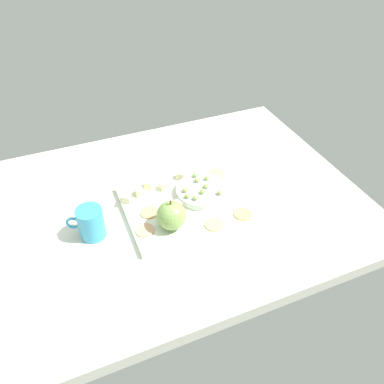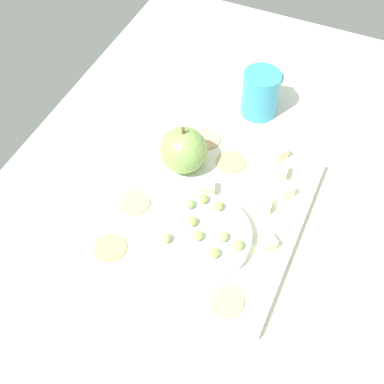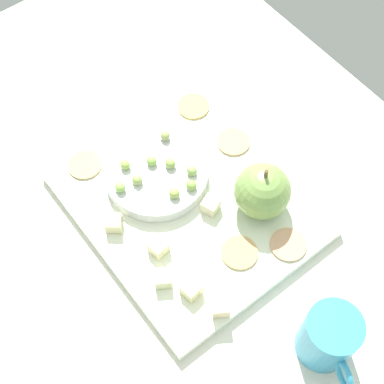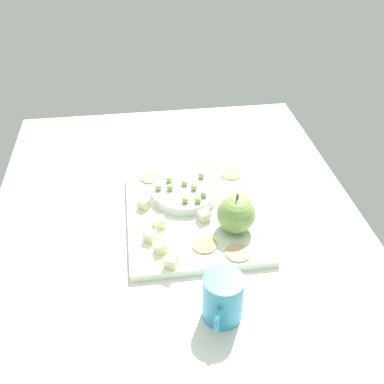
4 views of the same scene
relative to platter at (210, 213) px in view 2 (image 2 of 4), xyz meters
The scene contains 26 objects.
table 5.52cm from the platter, 129.29° to the left, with size 111.63×81.91×3.97cm, color silver.
platter is the anchor object (origin of this frame).
serving_dish 6.42cm from the platter, 11.37° to the left, with size 15.09×15.09×2.19cm, color silver.
apple_whole 11.36cm from the platter, 130.93° to the right, with size 7.97×7.97×7.97cm, color #789D4D.
apple_stem 13.95cm from the platter, 130.93° to the right, with size 0.50×0.50×1.20cm, color brown.
cheese_cube_0 8.96cm from the platter, 115.01° to the left, with size 2.21×2.21×2.21cm, color beige.
cheese_cube_1 16.77cm from the platter, 156.82° to the left, with size 2.21×2.21×2.21cm, color beige.
cheese_cube_2 13.91cm from the platter, 144.14° to the left, with size 2.21×2.21×2.21cm, color beige.
cheese_cube_3 12.82cm from the platter, 127.20° to the left, with size 2.21×2.21×2.21cm, color beige.
cheese_cube_4 11.31cm from the platter, 73.95° to the left, with size 2.21×2.21×2.21cm, color beige.
cheese_cube_5 4.37cm from the platter, 153.66° to the right, with size 2.21×2.21×2.21cm, color beige.
cracker_0 12.41cm from the platter, 71.57° to the right, with size 5.07×5.07×0.40cm, color tan.
cracker_1 16.64cm from the platter, 30.81° to the left, with size 5.07×5.07×0.40cm, color tan.
cracker_2 17.14cm from the platter, 40.31° to the right, with size 5.07×5.07×0.40cm, color tan.
cracker_3 15.51cm from the platter, 154.32° to the right, with size 5.07×5.07×0.40cm, color tan.
cracker_4 10.83cm from the platter, behind, with size 5.07×5.07×0.40cm, color tan.
grape_0 4.26cm from the platter, 61.99° to the left, with size 1.64×1.48×1.44cm, color #99B253.
grape_1 6.51cm from the platter, ahead, with size 1.64×1.48×1.48cm, color #90B253.
grape_2 8.37cm from the platter, 37.75° to the left, with size 1.64×1.48×1.47cm, color #95B25D.
grape_3 8.24cm from the platter, ahead, with size 1.64×1.48×1.41cm, color #90C054.
grape_4 10.77cm from the platter, 26.25° to the left, with size 1.64×1.48×1.45cm, color #97BE53.
grape_5 5.10cm from the platter, 46.59° to the right, with size 1.64×1.48×1.42cm, color #90AE5D.
grape_6 3.93cm from the platter, 61.96° to the right, with size 1.64×1.48×1.40cm, color #88B04E.
grape_7 10.29cm from the platter, 48.29° to the left, with size 1.64×1.48×1.43cm, color #90C358.
grape_8 10.82cm from the platter, 17.85° to the right, with size 1.64×1.48×1.52cm, color #9DAB62.
cup 27.04cm from the platter, behind, with size 9.83×6.94×8.97cm.
Camera 2 is at (51.87, 14.95, 76.06)cm, focal length 50.85 mm.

